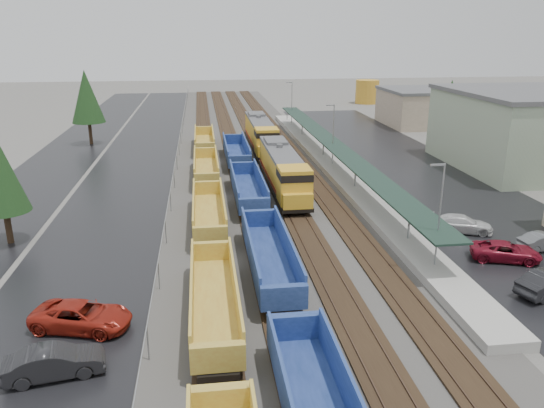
{
  "coord_description": "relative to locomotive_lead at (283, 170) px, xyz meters",
  "views": [
    {
      "loc": [
        -6.32,
        -12.2,
        16.25
      ],
      "look_at": [
        -0.53,
        31.13,
        2.0
      ],
      "focal_mm": 35.0,
      "sensor_mm": 36.0,
      "label": 1
    }
  ],
  "objects": [
    {
      "name": "station_platform",
      "position": [
        7.5,
        8.69,
        -1.64
      ],
      "size": [
        3.0,
        80.0,
        8.0
      ],
      "color": "#9E9B93",
      "rests_on": "ground"
    },
    {
      "name": "locomotive_lead",
      "position": [
        0.0,
        0.0,
        0.0
      ],
      "size": [
        2.99,
        19.67,
        4.45
      ],
      "color": "black",
      "rests_on": "ground"
    },
    {
      "name": "tree_west_far",
      "position": [
        -25.0,
        28.68,
        4.75
      ],
      "size": [
        4.84,
        4.84,
        11.0
      ],
      "color": "#332316",
      "rests_on": "ground"
    },
    {
      "name": "distant_hills",
      "position": [
        42.79,
        169.36,
        -2.38
      ],
      "size": [
        301.0,
        140.0,
        25.2
      ],
      "color": "#57654F",
      "rests_on": "ground"
    },
    {
      "name": "ballast_strip",
      "position": [
        -2.0,
        18.68,
        -2.34
      ],
      "size": [
        20.0,
        160.0,
        0.08
      ],
      "primitive_type": "cube",
      "color": "#302D2B",
      "rests_on": "ground"
    },
    {
      "name": "tree_west_near",
      "position": [
        -24.0,
        -11.32,
        3.44
      ],
      "size": [
        3.96,
        3.96,
        9.0
      ],
      "color": "#332316",
      "rests_on": "ground"
    },
    {
      "name": "west_road",
      "position": [
        -27.0,
        18.68,
        -2.37
      ],
      "size": [
        9.0,
        160.0,
        0.02
      ],
      "primitive_type": "cube",
      "color": "black",
      "rests_on": "ground"
    },
    {
      "name": "east_commuter_lot",
      "position": [
        17.0,
        8.68,
        -2.37
      ],
      "size": [
        16.0,
        100.0,
        0.02
      ],
      "primitive_type": "cube",
      "color": "black",
      "rests_on": "ground"
    },
    {
      "name": "parked_car_west_b",
      "position": [
        -15.96,
        -30.0,
        -1.59
      ],
      "size": [
        2.51,
        4.98,
        1.57
      ],
      "primitive_type": "imported",
      "rotation": [
        0.0,
        0.0,
        1.76
      ],
      "color": "black",
      "rests_on": "ground"
    },
    {
      "name": "tree_east",
      "position": [
        26.0,
        16.68,
        4.09
      ],
      "size": [
        4.4,
        4.4,
        10.0
      ],
      "color": "#332316",
      "rests_on": "ground"
    },
    {
      "name": "parked_car_east_c",
      "position": [
        13.19,
        -13.92,
        -1.64
      ],
      "size": [
        3.5,
        5.46,
        1.47
      ],
      "primitive_type": "imported",
      "rotation": [
        0.0,
        0.0,
        1.26
      ],
      "color": "silver",
      "rests_on": "ground"
    },
    {
      "name": "chainlink_fence",
      "position": [
        -11.5,
        17.12,
        -0.77
      ],
      "size": [
        0.08,
        160.04,
        2.02
      ],
      "color": "gray",
      "rests_on": "ground"
    },
    {
      "name": "storage_tank",
      "position": [
        30.84,
        69.61,
        0.34
      ],
      "size": [
        5.44,
        5.44,
        5.44
      ],
      "primitive_type": "cylinder",
      "color": "gold",
      "rests_on": "ground"
    },
    {
      "name": "trackbed",
      "position": [
        -2.0,
        18.68,
        -2.22
      ],
      "size": [
        14.6,
        160.0,
        0.22
      ],
      "color": "black",
      "rests_on": "ground"
    },
    {
      "name": "parked_car_west_c",
      "position": [
        -15.55,
        -25.58,
        -1.59
      ],
      "size": [
        4.01,
        6.14,
        1.57
      ],
      "primitive_type": "imported",
      "rotation": [
        0.0,
        0.0,
        1.3
      ],
      "color": "maroon",
      "rests_on": "ground"
    },
    {
      "name": "west_parking_lot",
      "position": [
        -17.0,
        18.68,
        -2.37
      ],
      "size": [
        10.0,
        160.0,
        0.02
      ],
      "primitive_type": "cube",
      "color": "black",
      "rests_on": "ground"
    },
    {
      "name": "well_string_yellow",
      "position": [
        -8.0,
        -17.41,
        -1.2
      ],
      "size": [
        2.7,
        93.31,
        2.39
      ],
      "color": "#B78832",
      "rests_on": "ground"
    },
    {
      "name": "well_string_blue",
      "position": [
        -4.0,
        -19.62,
        -1.15
      ],
      "size": [
        2.83,
        82.16,
        2.51
      ],
      "color": "navy",
      "rests_on": "ground"
    },
    {
      "name": "parked_car_east_b",
      "position": [
        13.72,
        -19.83,
        -1.68
      ],
      "size": [
        3.79,
        5.5,
        1.4
      ],
      "primitive_type": "imported",
      "rotation": [
        0.0,
        0.0,
        1.25
      ],
      "color": "maroon",
      "rests_on": "ground"
    },
    {
      "name": "locomotive_trail",
      "position": [
        0.0,
        21.0,
        0.0
      ],
      "size": [
        2.99,
        19.67,
        4.45
      ],
      "color": "black",
      "rests_on": "ground"
    }
  ]
}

